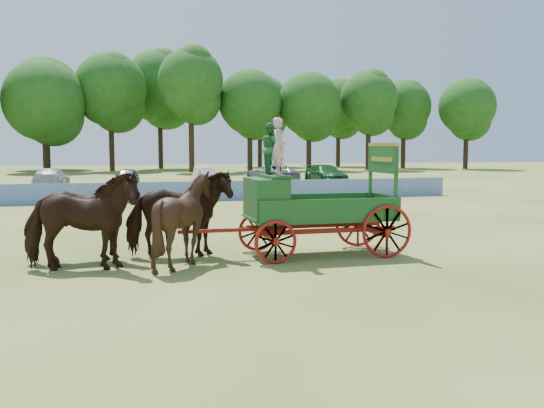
% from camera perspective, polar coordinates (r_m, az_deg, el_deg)
% --- Properties ---
extents(ground, '(160.00, 160.00, 0.00)m').
position_cam_1_polar(ground, '(15.73, 11.64, -5.29)').
color(ground, tan).
rests_on(ground, ground).
extents(horse_lead_left, '(2.86, 1.61, 2.29)m').
position_cam_1_polar(horse_lead_left, '(14.77, -17.58, -1.64)').
color(horse_lead_left, '#32170E').
rests_on(horse_lead_left, ground).
extents(horse_lead_right, '(2.84, 1.53, 2.29)m').
position_cam_1_polar(horse_lead_right, '(15.86, -17.41, -1.15)').
color(horse_lead_right, '#32170E').
rests_on(horse_lead_right, ground).
extents(horse_wheel_left, '(2.41, 2.23, 2.30)m').
position_cam_1_polar(horse_wheel_left, '(14.85, -8.29, -1.39)').
color(horse_wheel_left, '#32170E').
rests_on(horse_wheel_left, ground).
extents(horse_wheel_right, '(2.77, 1.36, 2.29)m').
position_cam_1_polar(horse_wheel_right, '(15.94, -8.76, -0.93)').
color(horse_wheel_right, '#32170E').
rests_on(horse_wheel_right, ground).
extents(farm_dray, '(6.00, 2.00, 3.63)m').
position_cam_1_polar(farm_dray, '(15.99, 2.15, 0.59)').
color(farm_dray, maroon).
rests_on(farm_dray, ground).
extents(sponsor_banner, '(26.00, 0.08, 1.05)m').
position_cam_1_polar(sponsor_banner, '(32.44, -4.40, 1.27)').
color(sponsor_banner, '#1C3B9C').
rests_on(sponsor_banner, ground).
extents(parked_cars, '(37.49, 7.11, 1.61)m').
position_cam_1_polar(parked_cars, '(43.52, -14.75, 2.45)').
color(parked_cars, silver).
rests_on(parked_cars, ground).
extents(treeline, '(87.86, 22.68, 15.05)m').
position_cam_1_polar(treeline, '(73.99, -14.59, 10.01)').
color(treeline, '#382314').
rests_on(treeline, ground).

